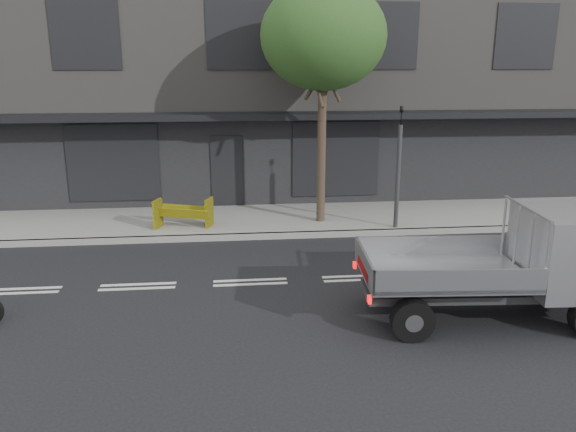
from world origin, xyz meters
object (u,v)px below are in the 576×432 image
at_px(flatbed_ute, 547,255).
at_px(construction_barrier, 183,215).
at_px(street_tree, 323,37).
at_px(traffic_light_pole, 398,174).

height_order(flatbed_ute, construction_barrier, flatbed_ute).
bearing_deg(flatbed_ute, street_tree, 119.97).
bearing_deg(construction_barrier, flatbed_ute, -39.97).
height_order(traffic_light_pole, construction_barrier, traffic_light_pole).
bearing_deg(traffic_light_pole, construction_barrier, 176.64).
bearing_deg(street_tree, traffic_light_pole, -23.03).
bearing_deg(traffic_light_pole, street_tree, 156.97).
distance_m(street_tree, flatbed_ute, 8.24).
height_order(traffic_light_pole, flatbed_ute, traffic_light_pole).
distance_m(flatbed_ute, construction_barrier, 9.26).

